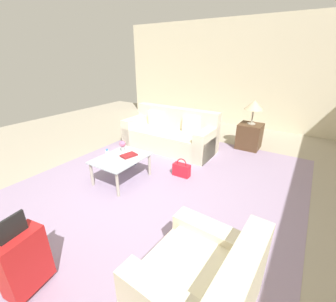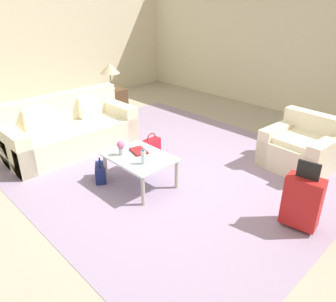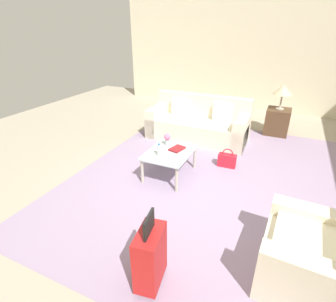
{
  "view_description": "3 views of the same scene",
  "coord_description": "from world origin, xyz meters",
  "px_view_note": "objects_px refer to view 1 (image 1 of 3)",
  "views": [
    {
      "loc": [
        2.13,
        2.11,
        2.08
      ],
      "look_at": [
        -0.78,
        0.24,
        0.6
      ],
      "focal_mm": 24.0,
      "sensor_mm": 36.0,
      "label": 1
    },
    {
      "loc": [
        2.77,
        -3.02,
        2.43
      ],
      "look_at": [
        0.13,
        -0.47,
        0.7
      ],
      "focal_mm": 35.0,
      "sensor_mm": 36.0,
      "label": 2
    },
    {
      "loc": [
        3.17,
        1.11,
        2.34
      ],
      "look_at": [
        -0.1,
        -0.4,
        0.61
      ],
      "focal_mm": 28.0,
      "sensor_mm": 36.0,
      "label": 3
    }
  ],
  "objects_px": {
    "coffee_table": "(121,161)",
    "flower_vase": "(123,145)",
    "side_table": "(249,136)",
    "suitcase_red": "(23,261)",
    "couch": "(171,135)",
    "table_lamp": "(254,105)",
    "handbag_navy": "(127,159)",
    "armchair": "(203,288)",
    "water_bottle": "(107,155)",
    "coffee_table_book": "(129,155)",
    "handbag_red": "(182,170)"
  },
  "relations": [
    {
      "from": "coffee_table",
      "to": "flower_vase",
      "type": "xyz_separation_m",
      "value": [
        -0.22,
        -0.15,
        0.18
      ]
    },
    {
      "from": "side_table",
      "to": "suitcase_red",
      "type": "height_order",
      "value": "suitcase_red"
    },
    {
      "from": "couch",
      "to": "coffee_table",
      "type": "relative_size",
      "value": 2.35
    },
    {
      "from": "side_table",
      "to": "table_lamp",
      "type": "distance_m",
      "value": 0.74
    },
    {
      "from": "handbag_navy",
      "to": "side_table",
      "type": "bearing_deg",
      "value": 141.35
    },
    {
      "from": "armchair",
      "to": "handbag_navy",
      "type": "distance_m",
      "value": 3.09
    },
    {
      "from": "side_table",
      "to": "couch",
      "type": "bearing_deg",
      "value": -57.95
    },
    {
      "from": "flower_vase",
      "to": "table_lamp",
      "type": "xyz_separation_m",
      "value": [
        -2.58,
        1.65,
        0.47
      ]
    },
    {
      "from": "armchair",
      "to": "side_table",
      "type": "xyz_separation_m",
      "value": [
        -4.1,
        -0.67,
        0.01
      ]
    },
    {
      "from": "suitcase_red",
      "to": "side_table",
      "type": "bearing_deg",
      "value": 170.54
    },
    {
      "from": "coffee_table",
      "to": "side_table",
      "type": "distance_m",
      "value": 3.18
    },
    {
      "from": "table_lamp",
      "to": "suitcase_red",
      "type": "relative_size",
      "value": 0.65
    },
    {
      "from": "couch",
      "to": "flower_vase",
      "type": "bearing_deg",
      "value": -1.81
    },
    {
      "from": "water_bottle",
      "to": "couch",
      "type": "bearing_deg",
      "value": 180.0
    },
    {
      "from": "suitcase_red",
      "to": "coffee_table_book",
      "type": "bearing_deg",
      "value": -163.7
    },
    {
      "from": "couch",
      "to": "handbag_navy",
      "type": "distance_m",
      "value": 1.33
    },
    {
      "from": "flower_vase",
      "to": "suitcase_red",
      "type": "height_order",
      "value": "suitcase_red"
    },
    {
      "from": "coffee_table_book",
      "to": "side_table",
      "type": "relative_size",
      "value": 0.45
    },
    {
      "from": "armchair",
      "to": "handbag_navy",
      "type": "relative_size",
      "value": 2.86
    },
    {
      "from": "armchair",
      "to": "flower_vase",
      "type": "bearing_deg",
      "value": -123.33
    },
    {
      "from": "coffee_table",
      "to": "flower_vase",
      "type": "height_order",
      "value": "flower_vase"
    },
    {
      "from": "handbag_red",
      "to": "coffee_table_book",
      "type": "bearing_deg",
      "value": -51.88
    },
    {
      "from": "coffee_table_book",
      "to": "flower_vase",
      "type": "bearing_deg",
      "value": -99.51
    },
    {
      "from": "coffee_table",
      "to": "side_table",
      "type": "height_order",
      "value": "side_table"
    },
    {
      "from": "water_bottle",
      "to": "armchair",
      "type": "bearing_deg",
      "value": 64.04
    },
    {
      "from": "suitcase_red",
      "to": "handbag_red",
      "type": "relative_size",
      "value": 2.37
    },
    {
      "from": "water_bottle",
      "to": "flower_vase",
      "type": "height_order",
      "value": "flower_vase"
    },
    {
      "from": "coffee_table",
      "to": "coffee_table_book",
      "type": "bearing_deg",
      "value": 146.31
    },
    {
      "from": "handbag_red",
      "to": "table_lamp",
      "type": "bearing_deg",
      "value": 162.14
    },
    {
      "from": "coffee_table",
      "to": "coffee_table_book",
      "type": "relative_size",
      "value": 3.47
    },
    {
      "from": "flower_vase",
      "to": "table_lamp",
      "type": "height_order",
      "value": "table_lamp"
    },
    {
      "from": "side_table",
      "to": "table_lamp",
      "type": "xyz_separation_m",
      "value": [
        0.0,
        0.0,
        0.74
      ]
    },
    {
      "from": "side_table",
      "to": "handbag_navy",
      "type": "height_order",
      "value": "side_table"
    },
    {
      "from": "coffee_table_book",
      "to": "handbag_navy",
      "type": "relative_size",
      "value": 0.75
    },
    {
      "from": "water_bottle",
      "to": "suitcase_red",
      "type": "height_order",
      "value": "suitcase_red"
    },
    {
      "from": "side_table",
      "to": "water_bottle",
      "type": "bearing_deg",
      "value": -28.07
    },
    {
      "from": "suitcase_red",
      "to": "couch",
      "type": "bearing_deg",
      "value": -168.11
    },
    {
      "from": "coffee_table",
      "to": "handbag_red",
      "type": "relative_size",
      "value": 2.59
    },
    {
      "from": "armchair",
      "to": "suitcase_red",
      "type": "height_order",
      "value": "suitcase_red"
    },
    {
      "from": "flower_vase",
      "to": "suitcase_red",
      "type": "distance_m",
      "value": 2.39
    },
    {
      "from": "water_bottle",
      "to": "side_table",
      "type": "height_order",
      "value": "water_bottle"
    },
    {
      "from": "handbag_navy",
      "to": "couch",
      "type": "bearing_deg",
      "value": 169.63
    },
    {
      "from": "couch",
      "to": "water_bottle",
      "type": "distance_m",
      "value": 2.01
    },
    {
      "from": "water_bottle",
      "to": "flower_vase",
      "type": "relative_size",
      "value": 1.0
    },
    {
      "from": "table_lamp",
      "to": "handbag_red",
      "type": "xyz_separation_m",
      "value": [
        2.1,
        -0.68,
        -0.91
      ]
    },
    {
      "from": "coffee_table",
      "to": "couch",
      "type": "bearing_deg",
      "value": -176.82
    },
    {
      "from": "suitcase_red",
      "to": "handbag_red",
      "type": "xyz_separation_m",
      "value": [
        -2.7,
        0.12,
        -0.23
      ]
    },
    {
      "from": "coffee_table_book",
      "to": "suitcase_red",
      "type": "bearing_deg",
      "value": 30.29
    },
    {
      "from": "couch",
      "to": "water_bottle",
      "type": "bearing_deg",
      "value": -0.0
    },
    {
      "from": "coffee_table_book",
      "to": "flower_vase",
      "type": "height_order",
      "value": "flower_vase"
    }
  ]
}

